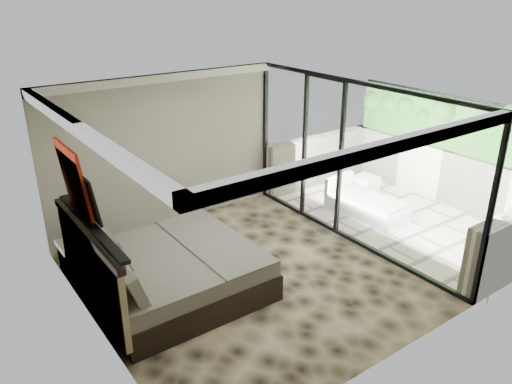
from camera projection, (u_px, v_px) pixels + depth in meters
floor at (244, 278)px, 7.74m from camera, size 5.00×5.00×0.00m
ceiling at (242, 99)px, 6.66m from camera, size 4.50×5.00×0.02m
back_wall at (166, 151)px, 9.06m from camera, size 4.50×0.02×2.80m
left_wall at (89, 237)px, 5.99m from camera, size 0.02×5.00×2.80m
glass_wall at (353, 164)px, 8.41m from camera, size 0.08×5.00×2.80m
terrace_slab at (401, 220)px, 9.78m from camera, size 3.00×5.00×0.12m
parapet_far at (448, 176)px, 10.27m from camera, size 0.30×5.00×1.10m
foliage_hedge at (456, 124)px, 9.85m from camera, size 0.36×4.60×1.10m
picture_ledge at (91, 225)px, 6.06m from camera, size 0.12×2.20×0.05m
bed at (168, 271)px, 7.19m from camera, size 2.37×2.29×1.31m
nightstand at (78, 256)px, 7.82m from camera, size 0.64×0.64×0.53m
table_lamp at (70, 221)px, 7.57m from camera, size 0.31×0.31×0.57m
abstract_canvas at (73, 179)px, 6.18m from camera, size 0.13×0.90×0.90m
framed_print at (89, 199)px, 6.00m from camera, size 0.11×0.50×0.60m
ottoman at (365, 186)px, 10.64m from camera, size 0.48×0.48×0.45m
lounger at (365, 204)px, 9.87m from camera, size 0.92×1.63×0.61m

